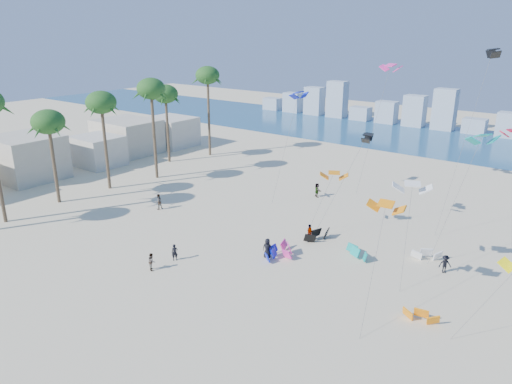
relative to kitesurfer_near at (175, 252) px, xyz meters
The scene contains 10 objects.
ground 6.91m from the kitesurfer_near, 96.60° to the right, with size 220.00×220.00×0.00m, color beige.
ocean 65.18m from the kitesurfer_near, 90.69° to the left, with size 220.00×220.00×0.00m, color navy.
kitesurfer_near is the anchor object (origin of this frame).
kitesurfer_mid 2.46m from the kitesurfer_near, 96.69° to the right, with size 0.75×0.58×1.54m, color gray.
kitesurfers_far 14.39m from the kitesurfer_near, 63.55° to the left, with size 39.66×18.40×1.86m.
grounded_kites 14.88m from the kitesurfer_near, 38.53° to the left, with size 16.42×11.83×1.00m.
flying_kites 24.69m from the kitesurfer_near, 50.21° to the left, with size 29.44×31.27×18.60m.
palm_row 26.62m from the kitesurfer_near, 157.56° to the left, with size 8.82×44.80×14.39m.
beachfront_buildings 37.26m from the kitesurfer_near, 157.92° to the left, with size 11.50×43.00×6.00m.
distant_skyline 75.24m from the kitesurfer_near, 91.51° to the left, with size 85.00×3.00×8.40m.
Camera 1 is at (30.22, -19.59, 19.82)m, focal length 33.47 mm.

